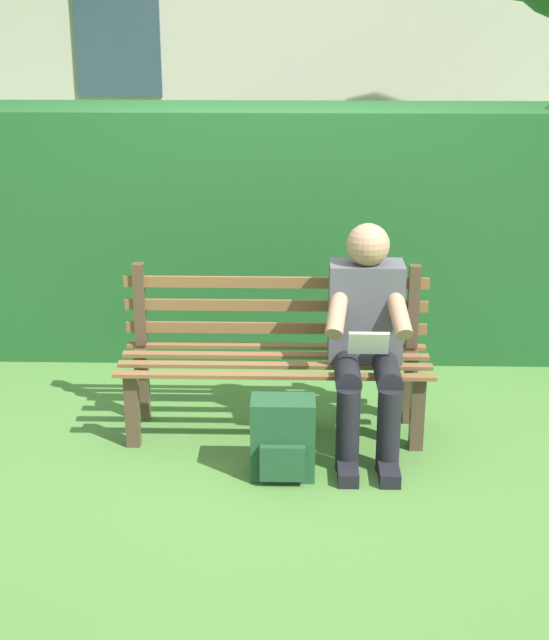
# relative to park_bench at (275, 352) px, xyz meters

# --- Properties ---
(ground) EXTENTS (60.00, 60.00, 0.00)m
(ground) POSITION_rel_park_bench_xyz_m (0.00, 0.07, -0.44)
(ground) COLOR #477533
(park_bench) EXTENTS (1.64, 0.48, 0.89)m
(park_bench) POSITION_rel_park_bench_xyz_m (0.00, 0.00, 0.00)
(park_bench) COLOR #4C3828
(park_bench) RESTS_ON ground
(person_seated) EXTENTS (0.44, 0.73, 1.16)m
(person_seated) POSITION_rel_park_bench_xyz_m (-0.47, 0.17, 0.17)
(person_seated) COLOR #4C4C51
(person_seated) RESTS_ON ground
(hedge_backdrop) EXTENTS (4.72, 0.83, 1.69)m
(hedge_backdrop) POSITION_rel_park_bench_xyz_m (-0.48, -1.29, 0.40)
(hedge_backdrop) COLOR #1E5123
(hedge_backdrop) RESTS_ON ground
(backpack) EXTENTS (0.31, 0.26, 0.41)m
(backpack) POSITION_rel_park_bench_xyz_m (-0.05, 0.54, -0.24)
(backpack) COLOR #1E4728
(backpack) RESTS_ON ground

